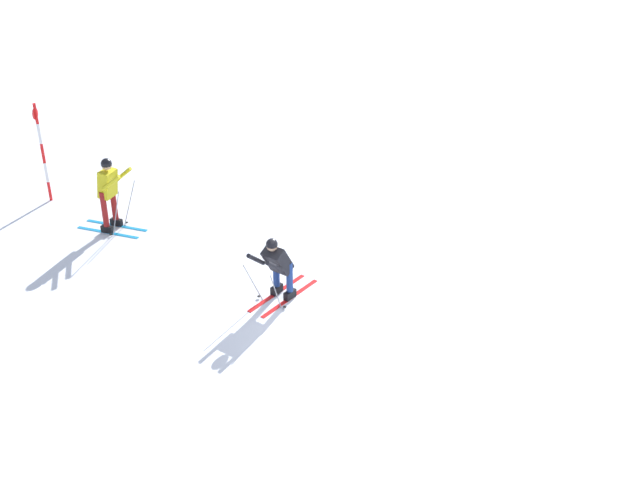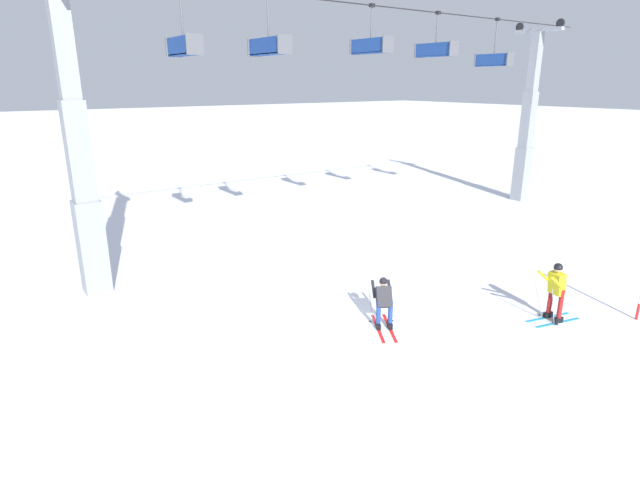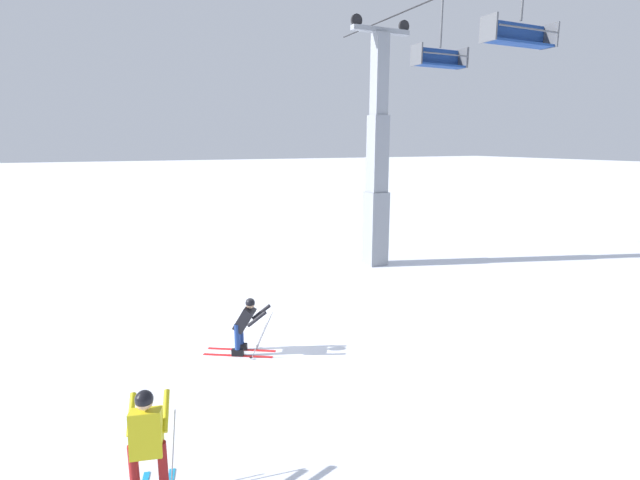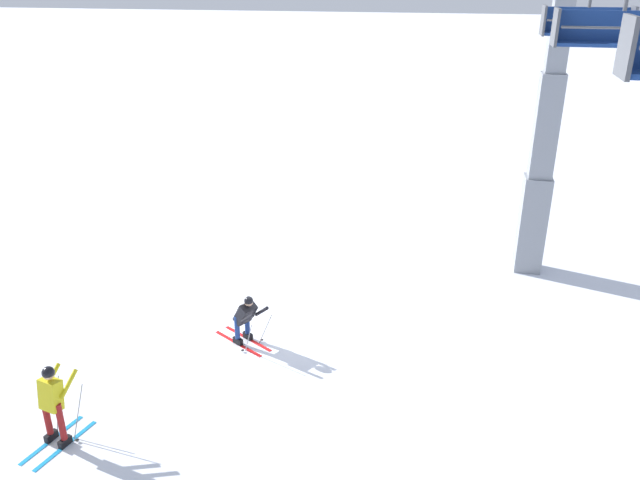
# 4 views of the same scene
# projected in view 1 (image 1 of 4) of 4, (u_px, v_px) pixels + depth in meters

# --- Properties ---
(ground_plane) EXTENTS (260.00, 260.00, 0.00)m
(ground_plane) POSITION_uv_depth(u_px,v_px,m) (317.00, 317.00, 14.74)
(ground_plane) COLOR white
(skier_carving_main) EXTENTS (1.31, 1.67, 1.52)m
(skier_carving_main) POSITION_uv_depth(u_px,v_px,m) (277.00, 264.00, 14.92)
(skier_carving_main) COLOR red
(skier_carving_main) RESTS_ON ground_plane
(trail_marker_pole) EXTENTS (0.07, 0.28, 2.49)m
(trail_marker_pole) POSITION_uv_depth(u_px,v_px,m) (42.00, 150.00, 18.69)
(trail_marker_pole) COLOR red
(trail_marker_pole) RESTS_ON ground_plane
(skier_distant_uphill) EXTENTS (1.65, 0.88, 1.79)m
(skier_distant_uphill) POSITION_uv_depth(u_px,v_px,m) (109.00, 188.00, 17.43)
(skier_distant_uphill) COLOR #198CCC
(skier_distant_uphill) RESTS_ON ground_plane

